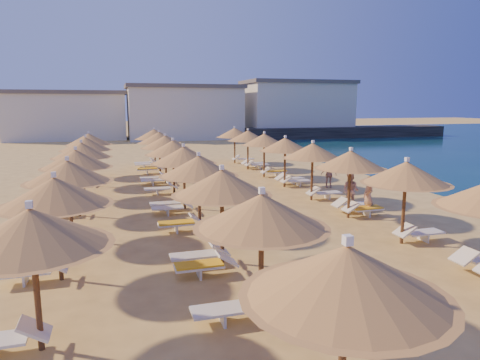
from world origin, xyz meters
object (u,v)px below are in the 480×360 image
object	(u,v)px
parasol_row_east	(330,156)
beachgoer_b	(351,191)
beachgoer_c	(329,175)
jetty	(346,132)
parasol_row_west	(191,161)
beachgoer_a	(368,196)

from	to	relation	value
parasol_row_east	beachgoer_b	bearing A→B (deg)	-12.34
beachgoer_c	beachgoer_b	size ratio (longest dim) A/B	0.93
jetty	parasol_row_west	size ratio (longest dim) A/B	0.86
parasol_row_east	parasol_row_west	distance (m)	6.41
beachgoer_c	parasol_row_west	bearing A→B (deg)	-135.19
jetty	beachgoer_c	world-z (taller)	beachgoer_c
beachgoer_b	jetty	bearing A→B (deg)	116.58
parasol_row_east	beachgoer_c	bearing A→B (deg)	61.90
jetty	parasol_row_west	world-z (taller)	parasol_row_west
beachgoer_c	jetty	bearing A→B (deg)	76.15
parasol_row_west	beachgoer_c	bearing A→B (deg)	26.90
beachgoer_a	beachgoer_b	xyz separation A→B (m)	(-0.06, 1.35, -0.03)
jetty	parasol_row_east	xyz separation A→B (m)	(-22.84, -37.51, 1.69)
parasol_row_east	beachgoer_b	world-z (taller)	parasol_row_east
beachgoer_c	beachgoer_a	bearing A→B (deg)	-84.31
jetty	parasol_row_east	distance (m)	43.95
parasol_row_west	beachgoer_a	distance (m)	7.81
parasol_row_west	parasol_row_east	bearing A→B (deg)	0.00
parasol_row_west	beachgoer_b	size ratio (longest dim) A/B	21.43
beachgoer_a	jetty	bearing A→B (deg)	157.02
parasol_row_east	beachgoer_a	xyz separation A→B (m)	(1.08, -1.57, -1.59)
jetty	beachgoer_b	world-z (taller)	beachgoer_b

